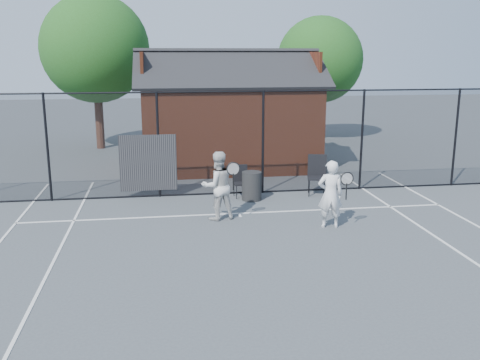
{
  "coord_description": "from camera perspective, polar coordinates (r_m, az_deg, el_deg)",
  "views": [
    {
      "loc": [
        -1.93,
        -10.03,
        4.02
      ],
      "look_at": [
        -0.1,
        2.12,
        1.1
      ],
      "focal_mm": 40.0,
      "sensor_mm": 36.0,
      "label": 1
    }
  ],
  "objects": [
    {
      "name": "chair_right",
      "position": [
        15.58,
        8.23,
        0.43
      ],
      "size": [
        0.66,
        0.68,
        1.13
      ],
      "primitive_type": "cube",
      "rotation": [
        0.0,
        0.0,
        -0.24
      ],
      "color": "black",
      "rests_on": "ground"
    },
    {
      "name": "ground",
      "position": [
        10.97,
        2.2,
        -8.13
      ],
      "size": [
        80.0,
        80.0,
        0.0
      ],
      "primitive_type": "plane",
      "color": "#404549",
      "rests_on": "ground"
    },
    {
      "name": "tree_left",
      "position": [
        23.67,
        -15.19,
        13.34
      ],
      "size": [
        4.48,
        4.48,
        6.44
      ],
      "color": "black",
      "rests_on": "ground"
    },
    {
      "name": "player_front",
      "position": [
        12.66,
        9.62,
        -1.5
      ],
      "size": [
        0.75,
        0.57,
        1.61
      ],
      "color": "white",
      "rests_on": "ground"
    },
    {
      "name": "clubhouse",
      "position": [
        19.33,
        -1.26,
        6.21
      ],
      "size": [
        6.5,
        4.36,
        4.19
      ],
      "color": "maroon",
      "rests_on": "ground"
    },
    {
      "name": "waste_bin",
      "position": [
        14.94,
        1.26,
        -0.64
      ],
      "size": [
        0.63,
        0.63,
        0.8
      ],
      "primitive_type": "cylinder",
      "rotation": [
        0.0,
        0.0,
        -0.16
      ],
      "color": "#252525",
      "rests_on": "ground"
    },
    {
      "name": "court_lines",
      "position": [
        9.78,
        3.66,
        -10.9
      ],
      "size": [
        11.02,
        18.0,
        0.01
      ],
      "color": "silver",
      "rests_on": "ground"
    },
    {
      "name": "tree_right",
      "position": [
        25.63,
        8.52,
        12.54
      ],
      "size": [
        3.97,
        3.97,
        5.7
      ],
      "color": "black",
      "rests_on": "ground"
    },
    {
      "name": "player_back",
      "position": [
        13.12,
        -2.39,
        -0.6
      ],
      "size": [
        0.99,
        0.84,
        1.7
      ],
      "color": "silver",
      "rests_on": "ground"
    },
    {
      "name": "chair_left",
      "position": [
        15.22,
        0.14,
        -0.21
      ],
      "size": [
        0.46,
        0.47,
        0.89
      ],
      "primitive_type": "cube",
      "rotation": [
        0.0,
        0.0,
        0.07
      ],
      "color": "black",
      "rests_on": "ground"
    },
    {
      "name": "fence",
      "position": [
        15.33,
        -2.35,
        3.7
      ],
      "size": [
        22.04,
        3.0,
        3.0
      ],
      "color": "black",
      "rests_on": "ground"
    }
  ]
}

